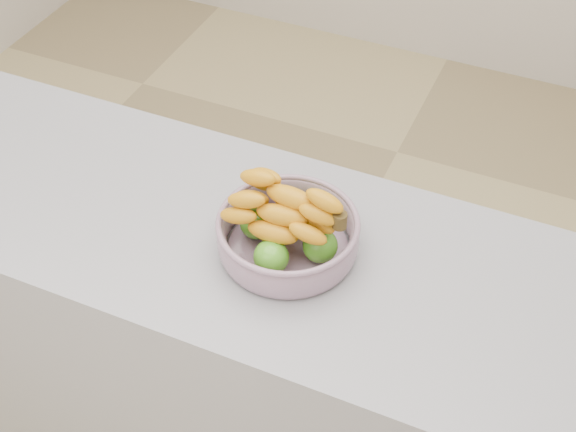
# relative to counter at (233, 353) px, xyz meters

# --- Properties ---
(ground) EXTENTS (4.00, 4.00, 0.00)m
(ground) POSITION_rel_counter_xyz_m (0.00, 0.25, -0.45)
(ground) COLOR tan
(ground) RESTS_ON ground
(counter) EXTENTS (2.00, 0.60, 0.90)m
(counter) POSITION_rel_counter_xyz_m (0.00, 0.00, 0.00)
(counter) COLOR gray
(counter) RESTS_ON ground
(fruit_bowl) EXTENTS (0.30, 0.30, 0.18)m
(fruit_bowl) POSITION_rel_counter_xyz_m (0.15, 0.00, 0.51)
(fruit_bowl) COLOR #A7AFC9
(fruit_bowl) RESTS_ON counter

